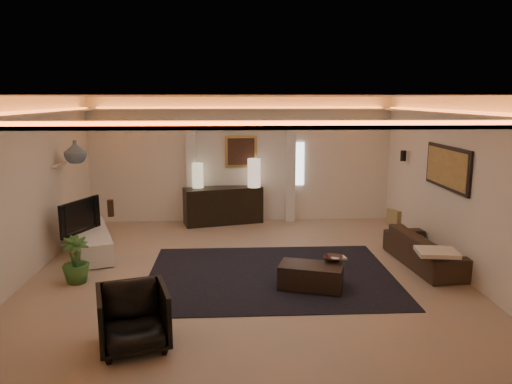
{
  "coord_description": "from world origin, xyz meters",
  "views": [
    {
      "loc": [
        -0.23,
        -7.7,
        2.88
      ],
      "look_at": [
        0.2,
        0.6,
        1.25
      ],
      "focal_mm": 33.88,
      "sensor_mm": 36.0,
      "label": 1
    }
  ],
  "objects_px": {
    "sofa": "(426,249)",
    "armchair": "(133,318)",
    "console": "(223,206)",
    "coffee_table": "(311,276)"
  },
  "relations": [
    {
      "from": "sofa",
      "to": "armchair",
      "type": "xyz_separation_m",
      "value": [
        -4.54,
        -2.6,
        0.08
      ]
    },
    {
      "from": "sofa",
      "to": "armchair",
      "type": "bearing_deg",
      "value": 114.44
    },
    {
      "from": "armchair",
      "to": "sofa",
      "type": "bearing_deg",
      "value": 13.41
    },
    {
      "from": "armchair",
      "to": "console",
      "type": "bearing_deg",
      "value": 64.0
    },
    {
      "from": "console",
      "to": "coffee_table",
      "type": "distance_m",
      "value": 4.26
    },
    {
      "from": "coffee_table",
      "to": "console",
      "type": "bearing_deg",
      "value": 126.76
    },
    {
      "from": "sofa",
      "to": "coffee_table",
      "type": "xyz_separation_m",
      "value": [
        -2.18,
        -0.95,
        -0.08
      ]
    },
    {
      "from": "console",
      "to": "coffee_table",
      "type": "xyz_separation_m",
      "value": [
        1.4,
        -4.02,
        -0.2
      ]
    },
    {
      "from": "coffee_table",
      "to": "armchair",
      "type": "bearing_deg",
      "value": -127.47
    },
    {
      "from": "console",
      "to": "sofa",
      "type": "height_order",
      "value": "console"
    }
  ]
}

